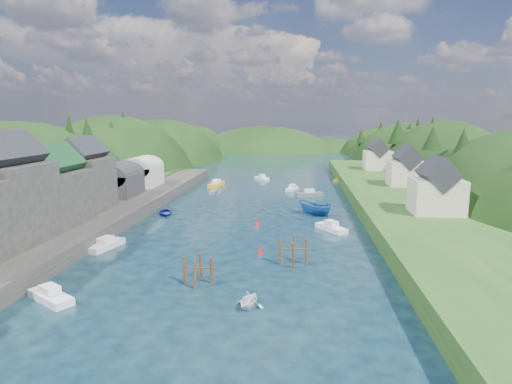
# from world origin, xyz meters

# --- Properties ---
(ground) EXTENTS (600.00, 600.00, 0.00)m
(ground) POSITION_xyz_m (0.00, 50.00, 0.00)
(ground) COLOR black
(ground) RESTS_ON ground
(hillside_left) EXTENTS (44.00, 245.56, 52.00)m
(hillside_left) POSITION_xyz_m (-45.00, 75.00, -8.03)
(hillside_left) COLOR black
(hillside_left) RESTS_ON ground
(hillside_right) EXTENTS (36.00, 245.56, 48.00)m
(hillside_right) POSITION_xyz_m (45.00, 75.00, -7.41)
(hillside_right) COLOR black
(hillside_right) RESTS_ON ground
(far_hills) EXTENTS (103.00, 68.00, 44.00)m
(far_hills) POSITION_xyz_m (1.22, 174.01, -10.80)
(far_hills) COLOR black
(far_hills) RESTS_ON ground
(hill_trees) EXTENTS (91.94, 153.01, 12.61)m
(hill_trees) POSITION_xyz_m (1.61, 63.54, 11.18)
(hill_trees) COLOR black
(hill_trees) RESTS_ON ground
(quay_left) EXTENTS (12.00, 110.00, 2.00)m
(quay_left) POSITION_xyz_m (-24.00, 20.00, 1.00)
(quay_left) COLOR #2D2B28
(quay_left) RESTS_ON ground
(terrace_left_grass) EXTENTS (12.00, 110.00, 2.50)m
(terrace_left_grass) POSITION_xyz_m (-31.00, 20.00, 1.25)
(terrace_left_grass) COLOR #234719
(terrace_left_grass) RESTS_ON ground
(quayside_buildings) EXTENTS (8.00, 35.84, 12.90)m
(quayside_buildings) POSITION_xyz_m (-26.00, 6.39, 7.09)
(quayside_buildings) COLOR #2D2B28
(quayside_buildings) RESTS_ON quay_left
(boat_sheds) EXTENTS (7.00, 21.00, 7.50)m
(boat_sheds) POSITION_xyz_m (-26.00, 39.00, 5.27)
(boat_sheds) COLOR #2D2D30
(boat_sheds) RESTS_ON quay_left
(terrace_right) EXTENTS (16.00, 120.00, 2.40)m
(terrace_right) POSITION_xyz_m (25.00, 40.00, 1.20)
(terrace_right) COLOR #234719
(terrace_right) RESTS_ON ground
(right_bank_cottages) EXTENTS (9.00, 59.24, 8.41)m
(right_bank_cottages) POSITION_xyz_m (28.00, 48.33, 5.84)
(right_bank_cottages) COLOR beige
(right_bank_cottages) RESTS_ON terrace_right
(piling_cluster_near) EXTENTS (3.27, 3.05, 3.30)m
(piling_cluster_near) POSITION_xyz_m (-2.77, -2.08, 1.08)
(piling_cluster_near) COLOR #382314
(piling_cluster_near) RESTS_ON ground
(piling_cluster_far) EXTENTS (3.42, 3.17, 3.53)m
(piling_cluster_far) POSITION_xyz_m (6.53, 4.52, 1.20)
(piling_cluster_far) COLOR #382314
(piling_cluster_far) RESTS_ON ground
(channel_buoy_near) EXTENTS (0.70, 0.70, 1.10)m
(channel_buoy_near) POSITION_xyz_m (2.51, 7.66, 0.48)
(channel_buoy_near) COLOR red
(channel_buoy_near) RESTS_ON ground
(channel_buoy_far) EXTENTS (0.70, 0.70, 1.10)m
(channel_buoy_far) POSITION_xyz_m (0.77, 21.34, 0.48)
(channel_buoy_far) COLOR red
(channel_buoy_far) RESTS_ON ground
(moored_boats) EXTENTS (36.81, 90.82, 2.45)m
(moored_boats) POSITION_xyz_m (-2.85, 23.11, 0.69)
(moored_boats) COLOR #52585E
(moored_boats) RESTS_ON ground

